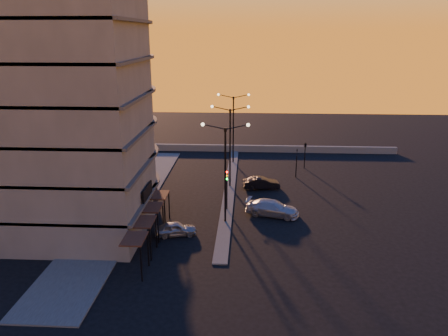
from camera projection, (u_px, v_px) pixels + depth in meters
ground at (225, 222)px, 41.12m from camera, size 120.00×120.00×0.00m
sidewalk_west at (127, 204)px, 45.49m from camera, size 5.00×40.00×0.12m
median at (230, 186)px, 50.65m from camera, size 1.20×36.00×0.12m
parapet at (248, 148)px, 65.68m from camera, size 44.00×0.50×1.00m
building at (67, 94)px, 38.41m from camera, size 14.35×17.08×25.00m
streetlamp_near at (225, 165)px, 39.48m from camera, size 4.32×0.32×9.51m
streetlamp_mid at (230, 140)px, 49.02m from camera, size 4.32×0.32×9.51m
streetlamp_far at (233, 123)px, 58.57m from camera, size 4.32×0.32×9.51m
traffic_light_main at (227, 183)px, 43.01m from camera, size 0.28×0.44×4.25m
signal_east_a at (296, 162)px, 53.48m from camera, size 0.13×0.16×3.60m
signal_east_b at (305, 145)px, 56.88m from camera, size 0.42×1.99×3.60m
car_hatchback at (176, 229)px, 38.28m from camera, size 3.89×2.22×1.25m
car_sedan at (261, 183)px, 49.81m from camera, size 4.33×2.03×1.37m
car_wagon at (272, 208)px, 42.50m from camera, size 5.54×3.33×1.50m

